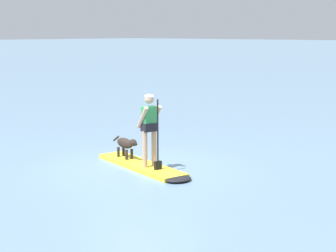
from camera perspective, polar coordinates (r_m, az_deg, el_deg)
name	(u,v)px	position (r m, az deg, el deg)	size (l,w,h in m)	color
ground_plane	(141,167)	(13.36, -2.85, -4.36)	(400.00, 400.00, 0.00)	slate
paddleboard	(146,167)	(13.16, -2.32, -4.34)	(3.34, 1.39, 0.10)	yellow
person_paddler	(150,125)	(12.80, -1.93, 0.11)	(0.66, 0.55, 1.74)	tan
dog	(126,144)	(13.83, -4.44, -1.89)	(1.12, 0.37, 0.55)	#2D231E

